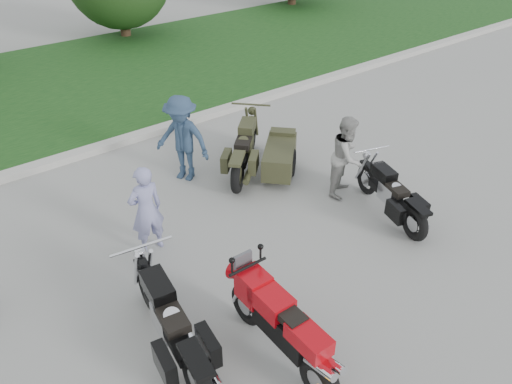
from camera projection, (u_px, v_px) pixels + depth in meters
ground at (281, 302)px, 7.26m from camera, size 80.00×80.00×0.00m
curb at (109, 145)px, 11.18m from camera, size 60.00×0.30×0.15m
grass_strip at (47, 90)px, 13.93m from camera, size 60.00×8.00×0.14m
sportbike_red at (283, 326)px, 6.13m from camera, size 0.36×2.09×0.99m
cruiser_left at (173, 328)px, 6.24m from camera, size 0.56×2.45×0.94m
cruiser_right at (393, 197)px, 8.81m from camera, size 0.74×2.07×0.82m
cruiser_sidecar at (265, 155)px, 10.07m from camera, size 2.05×2.14×0.93m
person_stripe at (146, 210)px, 7.86m from camera, size 0.57×0.39×1.55m
person_grey at (347, 156)px, 9.30m from camera, size 0.95×0.88×1.57m
person_denim at (182, 139)px, 9.68m from camera, size 1.13×1.31×1.76m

